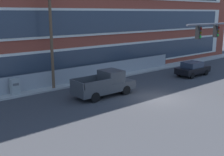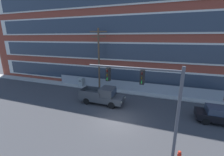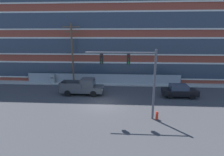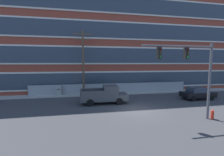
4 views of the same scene
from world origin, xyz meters
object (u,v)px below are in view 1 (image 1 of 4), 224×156
at_px(traffic_signal_mast, 219,43).
at_px(utility_pole_near_corner, 51,33).
at_px(pickup_truck_dark_grey, 105,84).
at_px(sedan_black, 193,69).
at_px(electrical_cabinet, 15,87).

height_order(traffic_signal_mast, utility_pole_near_corner, utility_pole_near_corner).
distance_m(pickup_truck_dark_grey, sedan_black, 12.09).
height_order(traffic_signal_mast, sedan_black, traffic_signal_mast).
distance_m(traffic_signal_mast, electrical_cabinet, 16.78).
bearing_deg(electrical_cabinet, pickup_truck_dark_grey, -38.40).
relative_size(traffic_signal_mast, sedan_black, 1.51).
bearing_deg(utility_pole_near_corner, traffic_signal_mast, -51.70).
bearing_deg(electrical_cabinet, utility_pole_near_corner, -4.36).
xyz_separation_m(sedan_black, utility_pole_near_corner, (-14.56, 4.66, 4.28)).
relative_size(utility_pole_near_corner, electrical_cabinet, 6.12).
bearing_deg(pickup_truck_dark_grey, utility_pole_near_corner, 119.22).
bearing_deg(utility_pole_near_corner, pickup_truck_dark_grey, -60.78).
bearing_deg(pickup_truck_dark_grey, sedan_black, -1.15).
xyz_separation_m(traffic_signal_mast, electrical_cabinet, (-12.00, 11.11, -3.74)).
height_order(utility_pole_near_corner, electrical_cabinet, utility_pole_near_corner).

